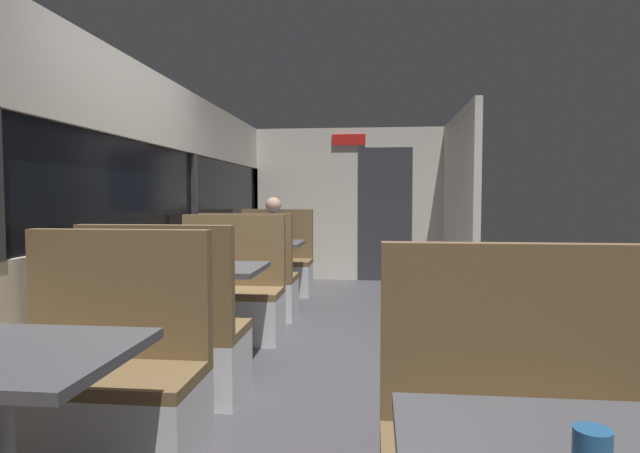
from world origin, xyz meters
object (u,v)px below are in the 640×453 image
object	(u,v)px
bench_far_window_facing_end	(250,287)
coffee_cup_secondary	(252,238)
seated_passenger	(274,253)
bench_mid_window_facing_entry	(229,302)
bench_far_window_facing_entry	(275,268)
dining_table_mid_window	(203,279)
bench_mid_window_facing_end	(167,346)
coffee_cup_primary	(592,452)
dining_table_far_window	(264,250)
bench_near_window_facing_entry	(104,391)

from	to	relation	value
bench_far_window_facing_end	coffee_cup_secondary	world-z (taller)	bench_far_window_facing_end
seated_passenger	bench_mid_window_facing_entry	bearing A→B (deg)	-90.00
bench_far_window_facing_end	seated_passenger	size ratio (longest dim) A/B	0.87
bench_far_window_facing_end	bench_far_window_facing_entry	size ratio (longest dim) A/B	1.00
dining_table_mid_window	bench_mid_window_facing_entry	xyz separation A→B (m)	(0.00, 0.70, -0.31)
bench_mid_window_facing_end	coffee_cup_primary	size ratio (longest dim) A/B	12.22
seated_passenger	coffee_cup_secondary	world-z (taller)	seated_passenger
dining_table_far_window	bench_far_window_facing_entry	xyz separation A→B (m)	(0.00, 0.70, -0.31)
dining_table_mid_window	bench_near_window_facing_entry	bearing A→B (deg)	-90.00
dining_table_mid_window	bench_mid_window_facing_end	xyz separation A→B (m)	(0.00, -0.70, -0.31)
bench_mid_window_facing_entry	bench_far_window_facing_entry	world-z (taller)	same
bench_far_window_facing_end	seated_passenger	bearing A→B (deg)	90.00
dining_table_mid_window	coffee_cup_secondary	bearing A→B (deg)	93.31
bench_mid_window_facing_end	bench_far_window_facing_end	world-z (taller)	same
bench_near_window_facing_entry	coffee_cup_primary	world-z (taller)	bench_near_window_facing_entry
bench_mid_window_facing_end	bench_mid_window_facing_entry	size ratio (longest dim) A/B	1.00
bench_near_window_facing_entry	coffee_cup_primary	size ratio (longest dim) A/B	12.22
bench_near_window_facing_entry	coffee_cup_secondary	size ratio (longest dim) A/B	12.22
bench_far_window_facing_end	coffee_cup_primary	bearing A→B (deg)	-68.28
seated_passenger	coffee_cup_primary	xyz separation A→B (m)	(1.70, -5.59, 0.25)
bench_mid_window_facing_entry	bench_far_window_facing_entry	size ratio (longest dim) A/B	1.00
bench_mid_window_facing_entry	coffee_cup_secondary	xyz separation A→B (m)	(-0.12, 1.38, 0.46)
dining_table_far_window	bench_far_window_facing_end	size ratio (longest dim) A/B	0.82
bench_mid_window_facing_end	coffee_cup_secondary	world-z (taller)	bench_mid_window_facing_end
bench_far_window_facing_end	bench_far_window_facing_entry	distance (m)	1.40
bench_near_window_facing_entry	bench_mid_window_facing_entry	bearing A→B (deg)	90.00
bench_near_window_facing_entry	seated_passenger	bearing A→B (deg)	90.00
bench_near_window_facing_entry	seated_passenger	distance (m)	4.26
bench_mid_window_facing_entry	dining_table_far_window	distance (m)	1.50
dining_table_mid_window	seated_passenger	size ratio (longest dim) A/B	0.71
seated_passenger	coffee_cup_secondary	bearing A→B (deg)	-99.50
bench_mid_window_facing_entry	bench_far_window_facing_end	bearing A→B (deg)	90.00
coffee_cup_primary	coffee_cup_secondary	xyz separation A→B (m)	(-1.82, 4.87, 0.00)
bench_mid_window_facing_end	seated_passenger	size ratio (longest dim) A/B	0.87
coffee_cup_secondary	coffee_cup_primary	bearing A→B (deg)	-69.53
bench_mid_window_facing_entry	coffee_cup_primary	world-z (taller)	bench_mid_window_facing_entry
dining_table_mid_window	bench_mid_window_facing_entry	bearing A→B (deg)	90.00
bench_mid_window_facing_entry	bench_near_window_facing_entry	bearing A→B (deg)	-90.00
dining_table_mid_window	bench_mid_window_facing_end	bearing A→B (deg)	-90.00
seated_passenger	coffee_cup_secondary	size ratio (longest dim) A/B	14.00
bench_far_window_facing_entry	bench_mid_window_facing_end	bearing A→B (deg)	-90.00
bench_far_window_facing_entry	bench_near_window_facing_entry	bearing A→B (deg)	-90.00
bench_near_window_facing_entry	bench_far_window_facing_end	xyz separation A→B (m)	(0.00, 2.93, 0.00)
bench_mid_window_facing_end	dining_table_far_window	xyz separation A→B (m)	(0.00, 2.87, 0.31)
dining_table_mid_window	bench_mid_window_facing_end	world-z (taller)	bench_mid_window_facing_end
bench_mid_window_facing_entry	seated_passenger	world-z (taller)	seated_passenger
bench_far_window_facing_end	seated_passenger	xyz separation A→B (m)	(0.00, 1.33, 0.21)
dining_table_far_window	coffee_cup_secondary	distance (m)	0.21
bench_far_window_facing_entry	coffee_cup_secondary	distance (m)	0.92
bench_near_window_facing_entry	dining_table_mid_window	distance (m)	1.50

